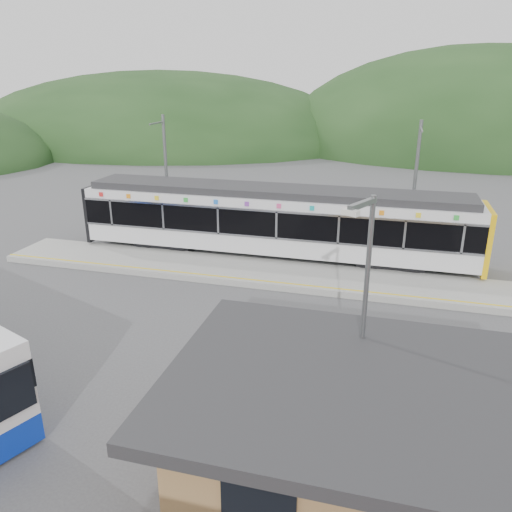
# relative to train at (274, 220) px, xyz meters

# --- Properties ---
(ground) EXTENTS (120.00, 120.00, 0.00)m
(ground) POSITION_rel_train_xyz_m (-0.14, -6.00, -2.06)
(ground) COLOR #4C4C4F
(ground) RESTS_ON ground
(hills) EXTENTS (146.00, 149.00, 26.00)m
(hills) POSITION_rel_train_xyz_m (6.05, -0.71, -2.06)
(hills) COLOR #1E3D19
(hills) RESTS_ON ground
(platform) EXTENTS (26.00, 3.20, 0.30)m
(platform) POSITION_rel_train_xyz_m (-0.14, -2.70, -1.91)
(platform) COLOR #9E9E99
(platform) RESTS_ON ground
(yellow_line) EXTENTS (26.00, 0.10, 0.01)m
(yellow_line) POSITION_rel_train_xyz_m (-0.14, -4.00, -1.76)
(yellow_line) COLOR yellow
(yellow_line) RESTS_ON platform
(train) EXTENTS (20.44, 3.01, 3.74)m
(train) POSITION_rel_train_xyz_m (0.00, 0.00, 0.00)
(train) COLOR black
(train) RESTS_ON ground
(catenary_mast_west) EXTENTS (0.18, 1.80, 7.00)m
(catenary_mast_west) POSITION_rel_train_xyz_m (-7.14, 2.56, 1.58)
(catenary_mast_west) COLOR slate
(catenary_mast_west) RESTS_ON ground
(catenary_mast_east) EXTENTS (0.18, 1.80, 7.00)m
(catenary_mast_east) POSITION_rel_train_xyz_m (6.86, 2.56, 1.58)
(catenary_mast_east) COLOR slate
(catenary_mast_east) RESTS_ON ground
(station_shelter) EXTENTS (9.20, 6.20, 3.00)m
(station_shelter) POSITION_rel_train_xyz_m (5.86, -15.00, -0.51)
(station_shelter) COLOR #976C42
(station_shelter) RESTS_ON ground
(lamp_post) EXTENTS (0.57, 1.20, 6.55)m
(lamp_post) POSITION_rel_train_xyz_m (5.31, -13.23, 1.83)
(lamp_post) COLOR slate
(lamp_post) RESTS_ON ground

